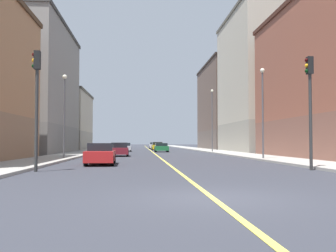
{
  "coord_description": "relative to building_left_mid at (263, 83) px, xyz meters",
  "views": [
    {
      "loc": [
        -1.88,
        -9.86,
        1.44
      ],
      "look_at": [
        1.42,
        34.2,
        3.25
      ],
      "focal_mm": 41.26,
      "sensor_mm": 36.0,
      "label": 1
    }
  ],
  "objects": [
    {
      "name": "street_lamp_left_near",
      "position": [
        -7.81,
        -23.45,
        -5.33
      ],
      "size": [
        0.36,
        0.36,
        7.11
      ],
      "color": "#4C4C51",
      "rests_on": "ground"
    },
    {
      "name": "car_green",
      "position": [
        -14.36,
        1.65,
        -9.17
      ],
      "size": [
        1.92,
        4.13,
        1.25
      ],
      "color": "#1E6B38",
      "rests_on": "ground"
    },
    {
      "name": "building_right_distant",
      "position": [
        -31.27,
        14.64,
        -4.76
      ],
      "size": [
        9.81,
        15.96,
        10.04
      ],
      "color": "#9D9688",
      "rests_on": "ground"
    },
    {
      "name": "lane_center_stripe",
      "position": [
        -15.63,
        5.78,
        -9.79
      ],
      "size": [
        0.16,
        154.0,
        0.01
      ],
      "primitive_type": "cube",
      "color": "#E5D14C",
      "rests_on": "ground"
    },
    {
      "name": "car_silver",
      "position": [
        -19.67,
        4.96,
        -9.17
      ],
      "size": [
        2.01,
        4.0,
        1.29
      ],
      "color": "silver",
      "rests_on": "ground"
    },
    {
      "name": "sidewalk_left",
      "position": [
        -6.58,
        5.78,
        -9.72
      ],
      "size": [
        3.65,
        168.0,
        0.15
      ],
      "primitive_type": "cube",
      "color": "#9E9B93",
      "rests_on": "ground"
    },
    {
      "name": "street_lamp_left_far",
      "position": [
        -7.81,
        -2.32,
        -4.72
      ],
      "size": [
        0.36,
        0.36,
        8.29
      ],
      "color": "#4C4C51",
      "rests_on": "ground"
    },
    {
      "name": "car_white",
      "position": [
        -14.54,
        25.32,
        -9.14
      ],
      "size": [
        1.82,
        3.96,
        1.32
      ],
      "color": "white",
      "rests_on": "ground"
    },
    {
      "name": "sidewalk_right",
      "position": [
        -24.69,
        5.78,
        -9.72
      ],
      "size": [
        3.65,
        168.0,
        0.15
      ],
      "primitive_type": "cube",
      "color": "#9E9B93",
      "rests_on": "ground"
    },
    {
      "name": "car_maroon",
      "position": [
        -19.49,
        -14.08,
        -9.13
      ],
      "size": [
        1.93,
        4.21,
        1.36
      ],
      "color": "maroon",
      "rests_on": "ground"
    },
    {
      "name": "car_red",
      "position": [
        -19.92,
        -28.57,
        -9.14
      ],
      "size": [
        1.88,
        4.49,
        1.36
      ],
      "color": "red",
      "rests_on": "ground"
    },
    {
      "name": "traffic_light_right_near",
      "position": [
        -22.48,
        -34.08,
        -5.99
      ],
      "size": [
        0.4,
        0.32,
        5.85
      ],
      "color": "#2D2D2D",
      "rests_on": "ground"
    },
    {
      "name": "street_lamp_right_near",
      "position": [
        -23.46,
        -21.95,
        -5.57
      ],
      "size": [
        0.36,
        0.36,
        6.66
      ],
      "color": "#4C4C51",
      "rests_on": "ground"
    },
    {
      "name": "building_left_far",
      "position": [
        0.0,
        20.37,
        -1.57
      ],
      "size": [
        9.81,
        21.16,
        16.43
      ],
      "color": "brown",
      "rests_on": "ground"
    },
    {
      "name": "building_left_mid",
      "position": [
        0.0,
        0.0,
        0.0
      ],
      "size": [
        9.81,
        18.1,
        19.57
      ],
      "color": "#9D9688",
      "rests_on": "ground"
    },
    {
      "name": "car_yellow",
      "position": [
        -14.39,
        13.28,
        -9.12
      ],
      "size": [
        2.01,
        4.51,
        1.4
      ],
      "color": "gold",
      "rests_on": "ground"
    },
    {
      "name": "traffic_light_left_near",
      "position": [
        -8.82,
        -34.08,
        -6.03
      ],
      "size": [
        0.4,
        0.32,
        5.8
      ],
      "color": "#2D2D2D",
      "rests_on": "ground"
    },
    {
      "name": "ground_plane",
      "position": [
        -15.63,
        -43.22,
        -9.79
      ],
      "size": [
        400.0,
        400.0,
        0.0
      ],
      "primitive_type": "plane",
      "color": "#30323A",
      "rests_on": "ground"
    },
    {
      "name": "building_right_midblock",
      "position": [
        -31.27,
        -4.61,
        -1.89
      ],
      "size": [
        9.81,
        19.92,
        15.79
      ],
      "color": "slate",
      "rests_on": "ground"
    }
  ]
}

